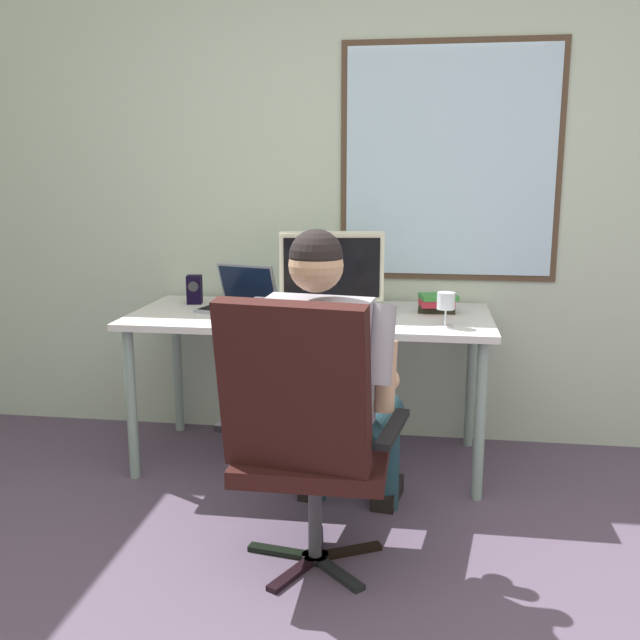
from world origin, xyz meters
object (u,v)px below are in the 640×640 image
object	(u,v)px
desk	(311,327)
desk_speaker	(194,289)
wine_glass	(446,303)
person_seated	(327,385)
crt_monitor	(331,268)
office_chair	(305,428)
laptop	(240,298)
book_stack	(437,303)

from	to	relation	value
desk	desk_speaker	size ratio (longest dim) A/B	11.79
wine_glass	desk	bearing A→B (deg)	161.51
wine_glass	desk_speaker	bearing A→B (deg)	163.19
person_seated	crt_monitor	distance (m)	0.82
office_chair	crt_monitor	distance (m)	1.10
desk_speaker	laptop	bearing A→B (deg)	-23.39
desk_speaker	book_stack	bearing A→B (deg)	-2.91
desk	wine_glass	size ratio (longest dim) A/B	11.23
desk	desk_speaker	world-z (taller)	desk_speaker
desk	laptop	world-z (taller)	laptop
laptop	book_stack	xyz separation A→B (m)	(0.95, 0.05, -0.01)
wine_glass	desk_speaker	world-z (taller)	wine_glass
desk_speaker	desk	bearing A→B (deg)	-15.10
desk	office_chair	distance (m)	1.04
person_seated	wine_glass	xyz separation A→B (m)	(0.44, 0.54, 0.22)
crt_monitor	desk_speaker	bearing A→B (deg)	166.58
crt_monitor	laptop	size ratio (longest dim) A/B	1.31
desk_speaker	office_chair	bearing A→B (deg)	-57.39
desk	laptop	bearing A→B (deg)	171.59
crt_monitor	wine_glass	bearing A→B (deg)	-21.28
crt_monitor	desk_speaker	world-z (taller)	crt_monitor
desk	laptop	distance (m)	0.38
office_chair	laptop	size ratio (longest dim) A/B	2.70
desk	person_seated	world-z (taller)	person_seated
person_seated	laptop	world-z (taller)	person_seated
person_seated	wine_glass	world-z (taller)	person_seated
book_stack	wine_glass	bearing A→B (deg)	-84.50
office_chair	desk_speaker	xyz separation A→B (m)	(-0.76, 1.19, 0.26)
office_chair	laptop	xyz separation A→B (m)	(-0.50, 1.08, 0.24)
person_seated	desk_speaker	xyz separation A→B (m)	(-0.80, 0.92, 0.19)
laptop	book_stack	size ratio (longest dim) A/B	1.94
crt_monitor	person_seated	bearing A→B (deg)	-83.93
crt_monitor	wine_glass	size ratio (longest dim) A/B	3.27
person_seated	book_stack	size ratio (longest dim) A/B	6.28
person_seated	wine_glass	size ratio (longest dim) A/B	8.06
office_chair	book_stack	size ratio (longest dim) A/B	5.25
person_seated	office_chair	bearing A→B (deg)	-97.89
office_chair	person_seated	bearing A→B (deg)	82.11
office_chair	desk_speaker	bearing A→B (deg)	122.61
laptop	desk_speaker	world-z (taller)	laptop
person_seated	crt_monitor	size ratio (longest dim) A/B	2.46
person_seated	book_stack	world-z (taller)	person_seated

